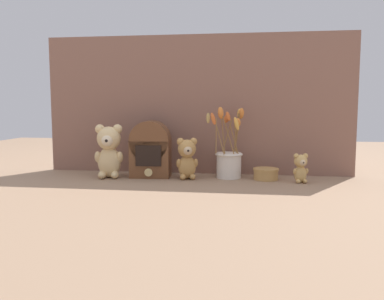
% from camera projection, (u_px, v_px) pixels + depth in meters
% --- Properties ---
extents(ground_plane, '(4.00, 4.00, 0.00)m').
position_uv_depth(ground_plane, '(191.00, 179.00, 1.78)').
color(ground_plane, '#8E7056').
extents(backdrop_wall, '(1.45, 0.02, 0.65)m').
position_uv_depth(backdrop_wall, '(196.00, 105.00, 1.91)').
color(backdrop_wall, '#845B4C').
rests_on(backdrop_wall, ground).
extents(teddy_bear_large, '(0.13, 0.12, 0.24)m').
position_uv_depth(teddy_bear_large, '(109.00, 150.00, 1.80)').
color(teddy_bear_large, '#DBBC84').
rests_on(teddy_bear_large, ground).
extents(teddy_bear_medium, '(0.10, 0.09, 0.18)m').
position_uv_depth(teddy_bear_medium, '(187.00, 158.00, 1.77)').
color(teddy_bear_medium, tan).
rests_on(teddy_bear_medium, ground).
extents(teddy_bear_small, '(0.07, 0.06, 0.12)m').
position_uv_depth(teddy_bear_small, '(301.00, 167.00, 1.69)').
color(teddy_bear_small, tan).
rests_on(teddy_bear_small, ground).
extents(flower_vase, '(0.17, 0.16, 0.32)m').
position_uv_depth(flower_vase, '(229.00, 159.00, 1.80)').
color(flower_vase, silver).
rests_on(flower_vase, ground).
extents(vintage_radio, '(0.18, 0.12, 0.25)m').
position_uv_depth(vintage_radio, '(151.00, 149.00, 1.82)').
color(vintage_radio, brown).
rests_on(vintage_radio, ground).
extents(decorative_tin_tall, '(0.11, 0.11, 0.05)m').
position_uv_depth(decorative_tin_tall, '(266.00, 174.00, 1.77)').
color(decorative_tin_tall, tan).
rests_on(decorative_tin_tall, ground).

